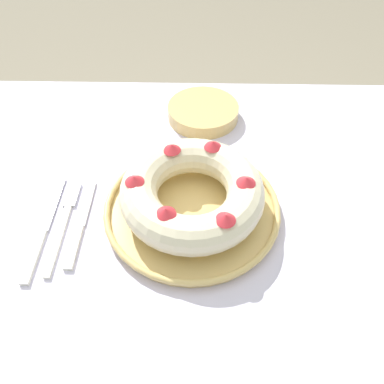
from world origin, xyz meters
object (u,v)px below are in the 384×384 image
object	(u,v)px
bundt_cake	(192,192)
serving_knife	(42,233)
serving_dish	(192,208)
side_bowl	(203,112)
fork	(65,219)
cake_knife	(79,228)

from	to	relation	value
bundt_cake	serving_knife	world-z (taller)	bundt_cake
serving_dish	bundt_cake	bearing A→B (deg)	-67.04
serving_dish	side_bowl	world-z (taller)	side_bowl
bundt_cake	fork	world-z (taller)	bundt_cake
fork	side_bowl	xyz separation A→B (m)	(0.26, 0.32, 0.01)
cake_knife	serving_dish	bearing A→B (deg)	14.47
serving_dish	side_bowl	bearing A→B (deg)	86.03
serving_dish	cake_knife	distance (m)	0.21
serving_dish	side_bowl	distance (m)	0.30
fork	serving_knife	distance (m)	0.05
serving_dish	serving_knife	bearing A→B (deg)	-167.87
serving_dish	fork	xyz separation A→B (m)	(-0.24, -0.03, -0.01)
bundt_cake	side_bowl	size ratio (longest dim) A/B	1.54
serving_dish	cake_knife	bearing A→B (deg)	-167.59
cake_knife	side_bowl	size ratio (longest dim) A/B	1.19
bundt_cake	fork	size ratio (longest dim) A/B	1.23
side_bowl	bundt_cake	bearing A→B (deg)	-93.96
fork	cake_knife	size ratio (longest dim) A/B	1.06
fork	bundt_cake	bearing A→B (deg)	8.49
bundt_cake	side_bowl	bearing A→B (deg)	86.04
serving_knife	cake_knife	size ratio (longest dim) A/B	1.19
serving_knife	side_bowl	xyz separation A→B (m)	(0.29, 0.35, 0.01)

